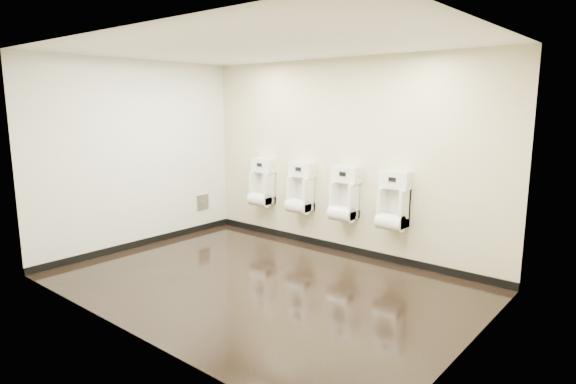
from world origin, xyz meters
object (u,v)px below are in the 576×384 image
(access_panel, at_px, (203,202))
(urinal_0, at_px, (262,186))
(urinal_3, at_px, (393,205))
(urinal_2, at_px, (344,198))
(urinal_1, at_px, (300,191))

(access_panel, distance_m, urinal_0, 1.15)
(urinal_0, height_order, urinal_3, same)
(access_panel, xyz_separation_m, urinal_2, (2.62, 0.41, 0.34))
(access_panel, bearing_deg, urinal_0, 22.14)
(access_panel, height_order, urinal_0, urinal_0)
(urinal_0, xyz_separation_m, urinal_1, (0.80, 0.00, 0.00))
(urinal_2, bearing_deg, urinal_3, 0.00)
(urinal_1, bearing_deg, urinal_2, 0.00)
(urinal_1, height_order, urinal_3, same)
(access_panel, relative_size, urinal_2, 0.32)
(access_panel, xyz_separation_m, urinal_3, (3.39, 0.41, 0.34))
(urinal_0, xyz_separation_m, urinal_3, (2.38, 0.00, 0.00))
(urinal_3, bearing_deg, urinal_0, 180.00)
(access_panel, bearing_deg, urinal_2, 8.97)
(access_panel, bearing_deg, urinal_1, 12.79)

